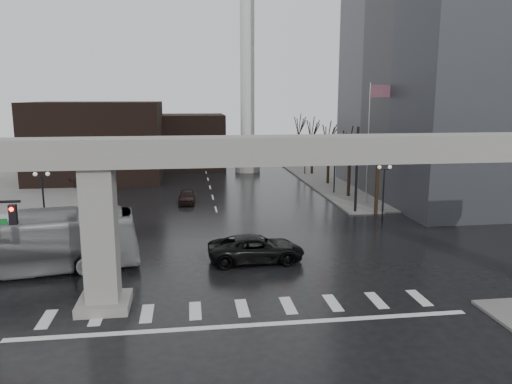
# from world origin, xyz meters

# --- Properties ---
(ground) EXTENTS (160.00, 160.00, 0.00)m
(ground) POSITION_xyz_m (0.00, 0.00, 0.00)
(ground) COLOR black
(ground) RESTS_ON ground
(sidewalk_ne) EXTENTS (28.00, 36.00, 0.15)m
(sidewalk_ne) POSITION_xyz_m (26.00, 36.00, 0.07)
(sidewalk_ne) COLOR slate
(sidewalk_ne) RESTS_ON ground
(elevated_guideway) EXTENTS (48.00, 2.60, 8.70)m
(elevated_guideway) POSITION_xyz_m (1.26, 0.00, 6.88)
(elevated_guideway) COLOR gray
(elevated_guideway) RESTS_ON ground
(building_far_left) EXTENTS (16.00, 14.00, 10.00)m
(building_far_left) POSITION_xyz_m (-14.00, 42.00, 5.00)
(building_far_left) COLOR black
(building_far_left) RESTS_ON ground
(building_far_mid) EXTENTS (10.00, 10.00, 8.00)m
(building_far_mid) POSITION_xyz_m (-2.00, 52.00, 4.00)
(building_far_mid) COLOR black
(building_far_mid) RESTS_ON ground
(smokestack) EXTENTS (3.60, 3.60, 30.00)m
(smokestack) POSITION_xyz_m (6.00, 46.00, 13.35)
(smokestack) COLOR silver
(smokestack) RESTS_ON ground
(signal_mast_arm) EXTENTS (12.12, 0.43, 8.00)m
(signal_mast_arm) POSITION_xyz_m (8.99, 18.80, 5.83)
(signal_mast_arm) COLOR black
(signal_mast_arm) RESTS_ON ground
(flagpole_assembly) EXTENTS (2.06, 0.12, 12.00)m
(flagpole_assembly) POSITION_xyz_m (15.29, 22.00, 7.53)
(flagpole_assembly) COLOR silver
(flagpole_assembly) RESTS_ON ground
(lamp_right_0) EXTENTS (1.22, 0.32, 5.11)m
(lamp_right_0) POSITION_xyz_m (13.50, 14.00, 3.47)
(lamp_right_0) COLOR black
(lamp_right_0) RESTS_ON ground
(lamp_right_1) EXTENTS (1.22, 0.32, 5.11)m
(lamp_right_1) POSITION_xyz_m (13.50, 28.00, 3.47)
(lamp_right_1) COLOR black
(lamp_right_1) RESTS_ON ground
(lamp_right_2) EXTENTS (1.22, 0.32, 5.11)m
(lamp_right_2) POSITION_xyz_m (13.50, 42.00, 3.47)
(lamp_right_2) COLOR black
(lamp_right_2) RESTS_ON ground
(lamp_left_0) EXTENTS (1.22, 0.32, 5.11)m
(lamp_left_0) POSITION_xyz_m (-13.50, 14.00, 3.47)
(lamp_left_0) COLOR black
(lamp_left_0) RESTS_ON ground
(lamp_left_1) EXTENTS (1.22, 0.32, 5.11)m
(lamp_left_1) POSITION_xyz_m (-13.50, 28.00, 3.47)
(lamp_left_1) COLOR black
(lamp_left_1) RESTS_ON ground
(lamp_left_2) EXTENTS (1.22, 0.32, 5.11)m
(lamp_left_2) POSITION_xyz_m (-13.50, 42.00, 3.47)
(lamp_left_2) COLOR black
(lamp_left_2) RESTS_ON ground
(tree_right_0) EXTENTS (1.09, 1.58, 7.50)m
(tree_right_0) POSITION_xyz_m (14.53, 18.02, 2.79)
(tree_right_0) COLOR black
(tree_right_0) RESTS_ON ground
(tree_right_1) EXTENTS (1.09, 1.61, 7.67)m
(tree_right_1) POSITION_xyz_m (14.53, 26.02, 2.85)
(tree_right_1) COLOR black
(tree_right_1) RESTS_ON ground
(tree_right_2) EXTENTS (1.10, 1.63, 7.85)m
(tree_right_2) POSITION_xyz_m (14.53, 34.02, 2.91)
(tree_right_2) COLOR black
(tree_right_2) RESTS_ON ground
(tree_right_3) EXTENTS (1.11, 1.66, 8.02)m
(tree_right_3) POSITION_xyz_m (14.53, 42.02, 2.98)
(tree_right_3) COLOR black
(tree_right_3) RESTS_ON ground
(tree_right_4) EXTENTS (1.12, 1.69, 8.19)m
(tree_right_4) POSITION_xyz_m (14.53, 50.02, 3.04)
(tree_right_4) COLOR black
(tree_right_4) RESTS_ON ground
(pickup_truck) EXTENTS (6.36, 3.06, 1.75)m
(pickup_truck) POSITION_xyz_m (1.72, 6.18, 0.87)
(pickup_truck) COLOR black
(pickup_truck) RESTS_ON ground
(city_bus) EXTENTS (13.90, 5.05, 3.79)m
(city_bus) POSITION_xyz_m (-12.57, 5.88, 1.89)
(city_bus) COLOR gray
(city_bus) RESTS_ON ground
(far_car) EXTENTS (1.81, 4.11, 1.38)m
(far_car) POSITION_xyz_m (-2.75, 25.18, 0.69)
(far_car) COLOR black
(far_car) RESTS_ON ground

